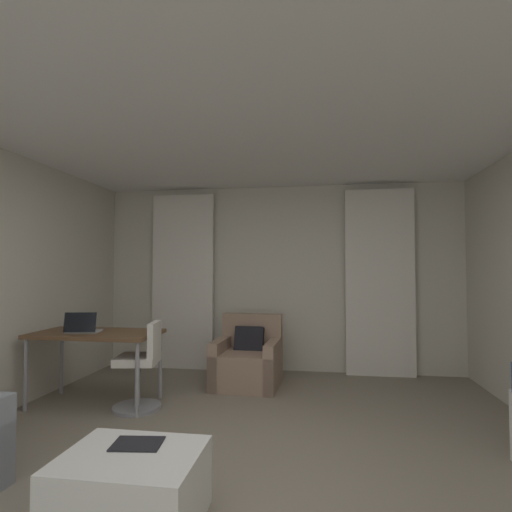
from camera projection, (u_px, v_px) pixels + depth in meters
ground_plane at (236, 483)px, 2.62m from camera, size 12.00×12.00×0.00m
wall_window at (278, 278)px, 5.66m from camera, size 5.12×0.06×2.60m
ceiling at (236, 92)px, 2.72m from camera, size 5.12×6.12×0.06m
curtain_left_panel at (183, 281)px, 5.74m from camera, size 0.90×0.06×2.50m
curtain_right_panel at (380, 282)px, 5.33m from camera, size 0.90×0.06×2.50m
armchair at (248, 362)px, 4.87m from camera, size 0.81×0.81×0.84m
desk at (96, 338)px, 4.19m from camera, size 1.29×0.67×0.76m
desk_chair at (141, 370)px, 4.03m from camera, size 0.48×0.48×0.88m
laptop at (83, 328)px, 4.13m from camera, size 0.36×0.30×0.22m
coffee_table at (131, 490)px, 2.18m from camera, size 0.76×0.60×0.40m
magazine_open at (137, 444)px, 2.30m from camera, size 0.30×0.23×0.01m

